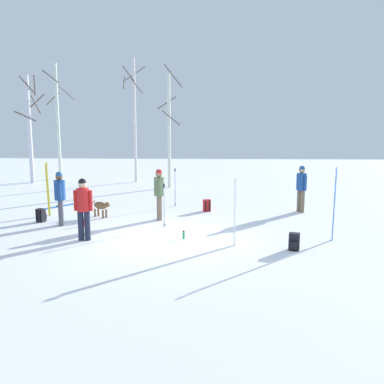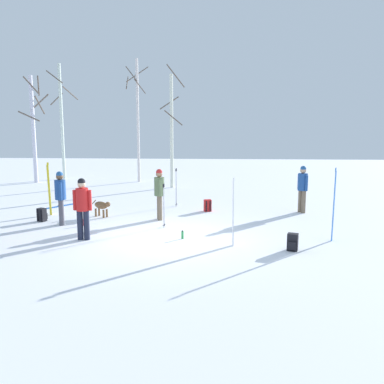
% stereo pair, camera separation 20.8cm
% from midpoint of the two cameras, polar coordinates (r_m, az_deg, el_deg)
% --- Properties ---
extents(ground_plane, '(60.00, 60.00, 0.00)m').
position_cam_midpoint_polar(ground_plane, '(11.32, -2.89, -6.56)').
color(ground_plane, white).
extents(person_0, '(0.34, 0.51, 1.72)m').
position_cam_midpoint_polar(person_0, '(13.39, -4.23, 0.15)').
color(person_0, '#72604C').
rests_on(person_0, ground_plane).
extents(person_1, '(0.34, 0.49, 1.72)m').
position_cam_midpoint_polar(person_1, '(13.27, -17.82, -0.34)').
color(person_1, '#4C4C56').
rests_on(person_1, ground_plane).
extents(person_2, '(0.52, 0.34, 1.72)m').
position_cam_midpoint_polar(person_2, '(11.29, -14.85, -1.78)').
color(person_2, '#1E2338').
rests_on(person_2, ground_plane).
extents(person_4, '(0.34, 0.47, 1.72)m').
position_cam_midpoint_polar(person_4, '(15.09, 15.87, 0.83)').
color(person_4, '#72604C').
rests_on(person_4, ground_plane).
extents(dog, '(0.79, 0.51, 0.57)m').
position_cam_midpoint_polar(dog, '(14.19, -12.32, -1.96)').
color(dog, brown).
rests_on(dog, ground_plane).
extents(ski_pair_planted_0, '(0.12, 0.23, 2.01)m').
position_cam_midpoint_polar(ski_pair_planted_0, '(11.55, 20.07, -1.71)').
color(ski_pair_planted_0, blue).
rests_on(ski_pair_planted_0, ground_plane).
extents(ski_pair_planted_1, '(0.16, 0.14, 1.87)m').
position_cam_midpoint_polar(ski_pair_planted_1, '(14.96, -19.34, 0.41)').
color(ski_pair_planted_1, yellow).
rests_on(ski_pair_planted_1, ground_plane).
extents(ski_pair_planted_2, '(0.05, 0.26, 1.79)m').
position_cam_midpoint_polar(ski_pair_planted_2, '(10.50, 6.44, -2.84)').
color(ski_pair_planted_2, white).
rests_on(ski_pair_planted_2, ground_plane).
extents(ski_pair_lying_0, '(1.16, 1.60, 0.05)m').
position_cam_midpoint_polar(ski_pair_lying_0, '(16.60, -18.06, -1.95)').
color(ski_pair_lying_0, blue).
rests_on(ski_pair_lying_0, ground_plane).
extents(ski_poles_0, '(0.07, 0.24, 1.36)m').
position_cam_midpoint_polar(ski_poles_0, '(12.39, -3.56, -1.75)').
color(ski_poles_0, '#B2B2BC').
rests_on(ski_poles_0, ground_plane).
extents(ski_poles_1, '(0.07, 0.27, 1.50)m').
position_cam_midpoint_polar(ski_poles_1, '(15.75, -1.89, 0.83)').
color(ski_poles_1, '#B2B2BC').
rests_on(ski_poles_1, ground_plane).
extents(backpack_0, '(0.30, 0.32, 0.44)m').
position_cam_midpoint_polar(backpack_0, '(14.86, 2.63, -1.95)').
color(backpack_0, red).
rests_on(backpack_0, ground_plane).
extents(backpack_1, '(0.31, 0.33, 0.44)m').
position_cam_midpoint_polar(backpack_1, '(10.45, 14.71, -6.96)').
color(backpack_1, black).
rests_on(backpack_1, ground_plane).
extents(backpack_2, '(0.31, 0.34, 0.44)m').
position_cam_midpoint_polar(backpack_2, '(14.12, -20.22, -3.08)').
color(backpack_2, black).
rests_on(backpack_2, ground_plane).
extents(water_bottle_0, '(0.07, 0.07, 0.23)m').
position_cam_midpoint_polar(water_bottle_0, '(11.19, -0.83, -6.14)').
color(water_bottle_0, green).
rests_on(water_bottle_0, ground_plane).
extents(water_bottle_1, '(0.06, 0.06, 0.24)m').
position_cam_midpoint_polar(water_bottle_1, '(13.11, -14.71, -4.17)').
color(water_bottle_1, red).
rests_on(water_bottle_1, ground_plane).
extents(birch_tree_0, '(1.34, 1.49, 5.95)m').
position_cam_midpoint_polar(birch_tree_0, '(24.31, -21.42, 8.70)').
color(birch_tree_0, silver).
rests_on(birch_tree_0, ground_plane).
extents(birch_tree_1, '(1.53, 1.50, 6.84)m').
position_cam_midpoint_polar(birch_tree_1, '(25.51, -17.87, 9.71)').
color(birch_tree_1, silver).
rests_on(birch_tree_1, ground_plane).
extents(birch_tree_2, '(1.29, 1.40, 6.92)m').
position_cam_midpoint_polar(birch_tree_2, '(23.30, -7.51, 10.44)').
color(birch_tree_2, silver).
rests_on(birch_tree_2, ground_plane).
extents(birch_tree_3, '(1.36, 1.37, 6.15)m').
position_cam_midpoint_polar(birch_tree_3, '(20.73, -2.62, 8.91)').
color(birch_tree_3, silver).
rests_on(birch_tree_3, ground_plane).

